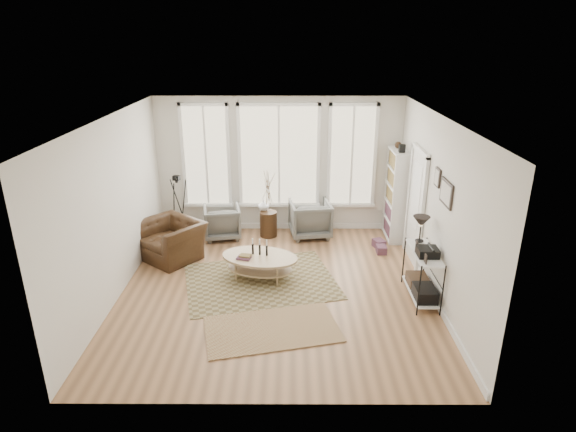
{
  "coord_description": "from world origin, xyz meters",
  "views": [
    {
      "loc": [
        0.23,
        -7.25,
        4.09
      ],
      "look_at": [
        0.2,
        0.6,
        1.1
      ],
      "focal_mm": 30.0,
      "sensor_mm": 36.0,
      "label": 1
    }
  ],
  "objects_px": {
    "low_shelf": "(422,270)",
    "side_table": "(268,203)",
    "bookcase": "(396,195)",
    "armchair_left": "(222,222)",
    "coffee_table": "(259,261)",
    "accent_chair": "(171,240)",
    "armchair_right": "(310,219)"
  },
  "relations": [
    {
      "from": "armchair_right",
      "to": "accent_chair",
      "type": "distance_m",
      "value": 2.94
    },
    {
      "from": "accent_chair",
      "to": "low_shelf",
      "type": "bearing_deg",
      "value": 19.85
    },
    {
      "from": "coffee_table",
      "to": "armchair_right",
      "type": "relative_size",
      "value": 1.79
    },
    {
      "from": "coffee_table",
      "to": "armchair_left",
      "type": "distance_m",
      "value": 2.04
    },
    {
      "from": "bookcase",
      "to": "side_table",
      "type": "height_order",
      "value": "bookcase"
    },
    {
      "from": "low_shelf",
      "to": "accent_chair",
      "type": "relative_size",
      "value": 1.15
    },
    {
      "from": "bookcase",
      "to": "coffee_table",
      "type": "height_order",
      "value": "bookcase"
    },
    {
      "from": "coffee_table",
      "to": "armchair_left",
      "type": "relative_size",
      "value": 1.99
    },
    {
      "from": "armchair_right",
      "to": "accent_chair",
      "type": "relative_size",
      "value": 0.75
    },
    {
      "from": "armchair_right",
      "to": "side_table",
      "type": "height_order",
      "value": "side_table"
    },
    {
      "from": "armchair_left",
      "to": "coffee_table",
      "type": "bearing_deg",
      "value": 105.82
    },
    {
      "from": "bookcase",
      "to": "armchair_left",
      "type": "height_order",
      "value": "bookcase"
    },
    {
      "from": "low_shelf",
      "to": "side_table",
      "type": "relative_size",
      "value": 0.85
    },
    {
      "from": "armchair_left",
      "to": "side_table",
      "type": "bearing_deg",
      "value": 174.17
    },
    {
      "from": "armchair_right",
      "to": "low_shelf",
      "type": "bearing_deg",
      "value": 115.44
    },
    {
      "from": "low_shelf",
      "to": "accent_chair",
      "type": "height_order",
      "value": "low_shelf"
    },
    {
      "from": "armchair_left",
      "to": "accent_chair",
      "type": "distance_m",
      "value": 1.32
    },
    {
      "from": "accent_chair",
      "to": "armchair_left",
      "type": "bearing_deg",
      "value": 87.84
    },
    {
      "from": "side_table",
      "to": "accent_chair",
      "type": "relative_size",
      "value": 1.36
    },
    {
      "from": "bookcase",
      "to": "armchair_right",
      "type": "xyz_separation_m",
      "value": [
        -1.77,
        0.08,
        -0.57
      ]
    },
    {
      "from": "armchair_left",
      "to": "side_table",
      "type": "distance_m",
      "value": 1.05
    },
    {
      "from": "coffee_table",
      "to": "accent_chair",
      "type": "height_order",
      "value": "accent_chair"
    },
    {
      "from": "low_shelf",
      "to": "armchair_left",
      "type": "bearing_deg",
      "value": 144.97
    },
    {
      "from": "side_table",
      "to": "armchair_left",
      "type": "bearing_deg",
      "value": -175.57
    },
    {
      "from": "low_shelf",
      "to": "armchair_left",
      "type": "height_order",
      "value": "low_shelf"
    },
    {
      "from": "side_table",
      "to": "accent_chair",
      "type": "bearing_deg",
      "value": -149.77
    },
    {
      "from": "side_table",
      "to": "low_shelf",
      "type": "bearing_deg",
      "value": -44.79
    },
    {
      "from": "armchair_left",
      "to": "accent_chair",
      "type": "height_order",
      "value": "accent_chair"
    },
    {
      "from": "bookcase",
      "to": "low_shelf",
      "type": "height_order",
      "value": "bookcase"
    },
    {
      "from": "armchair_left",
      "to": "bookcase",
      "type": "bearing_deg",
      "value": 169.89
    },
    {
      "from": "armchair_left",
      "to": "armchair_right",
      "type": "relative_size",
      "value": 0.9
    },
    {
      "from": "armchair_left",
      "to": "side_table",
      "type": "height_order",
      "value": "side_table"
    }
  ]
}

